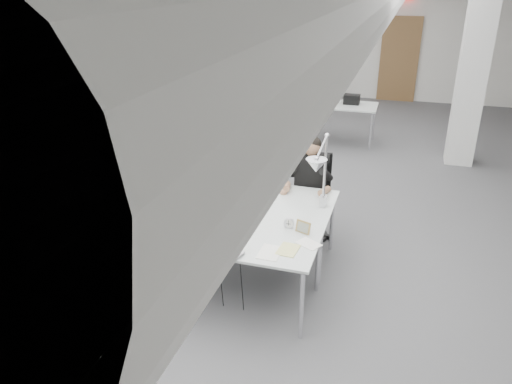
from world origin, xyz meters
TOP-DOWN VIEW (x-y plane):
  - room_shell at (0.04, 0.13)m, footprint 10.04×14.04m
  - desk_main at (0.00, -2.50)m, footprint 1.80×0.90m
  - desk_second at (0.00, -1.60)m, footprint 1.80×0.90m
  - bg_desk_a at (0.20, 3.00)m, footprint 1.60×0.80m
  - bg_desk_b at (-1.80, 5.20)m, footprint 1.60×0.80m
  - filing_cabinet at (-3.50, 6.65)m, footprint 0.45×0.55m
  - office_chair at (0.52, -0.98)m, footprint 0.59×0.59m
  - seated_person at (0.52, -1.03)m, footprint 0.53×0.63m
  - monitor at (-0.43, -2.30)m, footprint 0.45×0.06m
  - pennant at (-0.15, -2.33)m, footprint 0.47×0.10m
  - keyboard at (-0.24, -2.70)m, footprint 0.49×0.21m
  - laptop at (0.08, -2.92)m, footprint 0.43×0.34m
  - mouse at (0.25, -2.83)m, footprint 0.09×0.07m
  - bankers_lamp at (0.01, -2.20)m, footprint 0.30×0.19m
  - desk_phone at (-0.83, -2.51)m, footprint 0.22×0.21m
  - picture_frame_left at (-0.62, -2.16)m, footprint 0.13×0.06m
  - picture_frame_right at (0.70, -2.27)m, footprint 0.16×0.09m
  - desk_clock at (0.55, -2.21)m, footprint 0.11×0.05m
  - paper_stack_a at (0.50, -2.73)m, footprint 0.20×0.28m
  - paper_stack_b at (0.64, -2.64)m, footprint 0.20×0.26m
  - paper_stack_c at (0.80, -2.48)m, footprint 0.27×0.24m
  - beige_monitor at (-0.30, -1.55)m, footprint 0.48×0.47m
  - architect_lamp at (0.78, -1.87)m, footprint 0.47×0.69m

SIDE VIEW (x-z plane):
  - office_chair at x=0.52m, z-range 0.00..1.06m
  - filing_cabinet at x=-3.50m, z-range 0.00..1.20m
  - desk_main at x=0.00m, z-range 0.73..0.75m
  - desk_second at x=0.00m, z-range 0.73..0.75m
  - bg_desk_a at x=0.20m, z-range 0.73..0.75m
  - bg_desk_b at x=-1.80m, z-range 0.73..0.75m
  - paper_stack_a at x=0.50m, z-range 0.76..0.76m
  - paper_stack_c at x=0.80m, z-range 0.76..0.76m
  - paper_stack_b at x=0.64m, z-range 0.76..0.76m
  - keyboard at x=-0.24m, z-range 0.76..0.78m
  - laptop at x=0.08m, z-range 0.76..0.78m
  - mouse at x=0.25m, z-range 0.76..0.79m
  - desk_phone at x=-0.83m, z-range 0.76..0.80m
  - desk_clock at x=0.55m, z-range 0.75..0.86m
  - picture_frame_left at x=-0.62m, z-range 0.75..0.86m
  - picture_frame_right at x=0.70m, z-range 0.75..0.88m
  - seated_person at x=0.52m, z-range 0.47..1.33m
  - bankers_lamp at x=0.01m, z-range 0.75..1.07m
  - beige_monitor at x=-0.30m, z-range 0.75..1.14m
  - monitor at x=-0.43m, z-range 0.76..1.32m
  - pennant at x=-0.15m, z-range 0.84..1.35m
  - architect_lamp at x=0.78m, z-range 0.75..1.60m
  - room_shell at x=0.04m, z-range 0.07..3.31m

